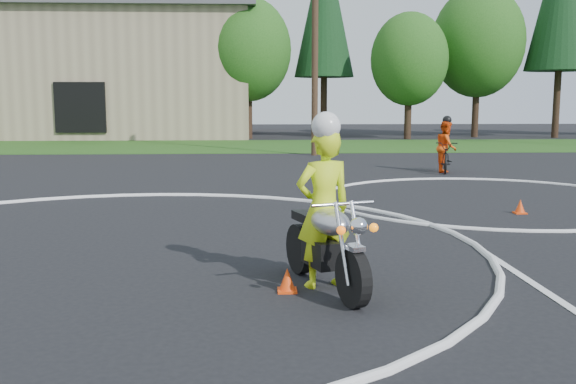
{
  "coord_description": "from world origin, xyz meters",
  "views": [
    {
      "loc": [
        2.4,
        -7.12,
        2.35
      ],
      "look_at": [
        2.85,
        1.73,
        1.1
      ],
      "focal_mm": 40.0,
      "sensor_mm": 36.0,
      "label": 1
    }
  ],
  "objects": [
    {
      "name": "ground",
      "position": [
        0.0,
        0.0,
        0.0
      ],
      "size": [
        120.0,
        120.0,
        0.0
      ],
      "primitive_type": "plane",
      "color": "black",
      "rests_on": "ground"
    },
    {
      "name": "rider_second_grp",
      "position": [
        8.77,
        13.99,
        0.67
      ],
      "size": [
        1.18,
        2.08,
        1.89
      ],
      "rotation": [
        0.0,
        0.0,
        -0.27
      ],
      "color": "black",
      "rests_on": "ground"
    },
    {
      "name": "utility_poles",
      "position": [
        5.0,
        21.0,
        5.2
      ],
      "size": [
        41.6,
        1.12,
        10.0
      ],
      "color": "#473321",
      "rests_on": "ground"
    },
    {
      "name": "rider_primary_grp",
      "position": [
        3.26,
        0.83,
        1.08
      ],
      "size": [
        0.85,
        0.69,
        2.23
      ],
      "rotation": [
        0.0,
        0.0,
        0.32
      ],
      "color": "#CEEE19",
      "rests_on": "ground"
    },
    {
      "name": "course_markings",
      "position": [
        2.17,
        4.35,
        0.01
      ],
      "size": [
        19.05,
        19.05,
        0.12
      ],
      "color": "silver",
      "rests_on": "ground"
    },
    {
      "name": "traffic_cones",
      "position": [
        3.58,
        2.67,
        0.14
      ],
      "size": [
        20.12,
        14.53,
        0.3
      ],
      "color": "#F8420D",
      "rests_on": "ground"
    },
    {
      "name": "treeline",
      "position": [
        14.78,
        34.61,
        6.62
      ],
      "size": [
        38.2,
        8.1,
        14.52
      ],
      "color": "#382619",
      "rests_on": "ground"
    },
    {
      "name": "primary_motorcycle",
      "position": [
        3.27,
        0.69,
        0.58
      ],
      "size": [
        0.98,
        2.21,
        1.2
      ],
      "rotation": [
        0.0,
        0.0,
        0.32
      ],
      "color": "black",
      "rests_on": "ground"
    },
    {
      "name": "grass_strip",
      "position": [
        0.0,
        27.0,
        0.01
      ],
      "size": [
        120.0,
        10.0,
        0.02
      ],
      "primitive_type": "cube",
      "color": "#1E4714",
      "rests_on": "ground"
    }
  ]
}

